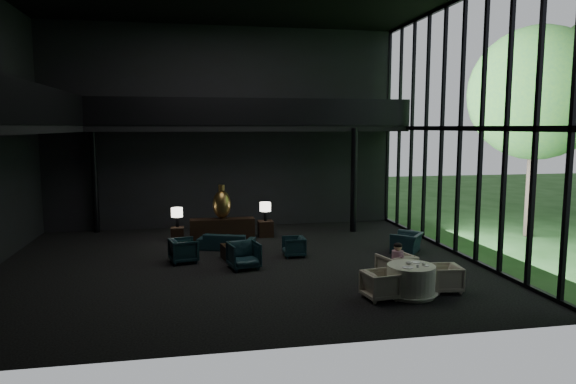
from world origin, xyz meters
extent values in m
cube|color=black|center=(0.00, 0.00, 0.00)|extent=(14.00, 12.00, 0.02)
cube|color=black|center=(0.00, 6.00, 4.00)|extent=(14.00, 0.04, 8.00)
cube|color=black|center=(0.00, -6.00, 4.00)|extent=(14.00, 0.04, 8.00)
cube|color=black|center=(-6.00, 0.00, 4.00)|extent=(2.00, 12.00, 0.25)
cube|color=black|center=(1.00, 5.00, 4.00)|extent=(12.00, 2.00, 0.25)
cube|color=black|center=(-5.00, 0.00, 4.60)|extent=(0.06, 12.00, 1.00)
cube|color=black|center=(1.00, 4.00, 4.60)|extent=(12.00, 0.06, 1.00)
cylinder|color=black|center=(-5.00, 5.70, 2.00)|extent=(0.24, 0.24, 4.00)
cylinder|color=black|center=(4.80, 4.00, 2.00)|extent=(0.24, 0.24, 4.00)
cylinder|color=#382D23|center=(11.00, 2.00, 2.45)|extent=(0.36, 0.36, 4.90)
sphere|color=#2B5E21|center=(11.00, 2.00, 5.25)|extent=(4.80, 4.80, 4.80)
cube|color=black|center=(-0.29, 3.59, 0.37)|extent=(2.32, 0.53, 0.74)
ellipsoid|color=olive|center=(-0.29, 3.69, 1.25)|extent=(0.66, 0.66, 1.02)
cylinder|color=olive|center=(-0.29, 3.69, 1.86)|extent=(0.23, 0.23, 0.21)
cube|color=black|center=(-1.89, 3.53, 0.25)|extent=(0.45, 0.45, 0.50)
cylinder|color=black|center=(-1.89, 3.64, 0.68)|extent=(0.12, 0.12, 0.36)
cylinder|color=white|center=(-1.89, 3.64, 1.02)|extent=(0.41, 0.41, 0.33)
cube|color=black|center=(1.31, 3.69, 0.30)|extent=(0.54, 0.54, 0.59)
cylinder|color=black|center=(1.31, 3.72, 0.77)|extent=(0.12, 0.12, 0.36)
cylinder|color=white|center=(1.31, 3.72, 1.11)|extent=(0.41, 0.41, 0.33)
imported|color=#1A3240|center=(-0.24, 1.96, 0.32)|extent=(1.72, 1.01, 0.65)
imported|color=#0F2A34|center=(-1.63, 0.51, 0.41)|extent=(0.91, 0.95, 0.82)
imported|color=black|center=(1.76, 0.60, 0.30)|extent=(0.56, 0.60, 0.61)
imported|color=black|center=(0.08, -0.50, 0.47)|extent=(1.07, 1.02, 0.94)
imported|color=#142A34|center=(5.48, 0.45, 0.39)|extent=(1.03, 1.07, 0.79)
cube|color=black|center=(0.06, 0.55, 0.22)|extent=(1.16, 1.16, 0.44)
cylinder|color=white|center=(3.79, -3.63, 0.38)|extent=(1.15, 1.15, 0.75)
cone|color=white|center=(3.79, -3.63, 0.05)|extent=(1.30, 1.30, 0.10)
imported|color=#B6AB8C|center=(3.85, -2.58, 0.45)|extent=(1.05, 1.00, 0.90)
imported|color=beige|center=(4.76, -3.49, 0.35)|extent=(0.71, 0.74, 0.70)
imported|color=#BCB99D|center=(2.97, -3.74, 0.36)|extent=(0.75, 0.79, 0.71)
cylinder|color=#C27E9C|center=(3.84, -2.69, 0.66)|extent=(0.30, 0.30, 0.43)
sphere|color=#D8A884|center=(3.84, -2.69, 0.98)|extent=(0.21, 0.21, 0.21)
ellipsoid|color=black|center=(3.84, -2.69, 1.01)|extent=(0.22, 0.22, 0.15)
cylinder|color=white|center=(3.62, -3.83, 0.76)|extent=(0.29, 0.29, 0.02)
cylinder|color=white|center=(4.02, -3.43, 0.76)|extent=(0.28, 0.28, 0.02)
cylinder|color=white|center=(4.12, -3.75, 0.76)|extent=(0.19, 0.19, 0.01)
cylinder|color=white|center=(4.08, -3.70, 0.79)|extent=(0.11, 0.11, 0.06)
ellipsoid|color=white|center=(3.76, -3.54, 0.79)|extent=(0.15, 0.15, 0.07)
cylinder|color=#99999E|center=(3.85, -3.85, 0.78)|extent=(0.07, 0.07, 0.07)
camera|label=1|loc=(-1.33, -14.85, 4.04)|focal=32.00mm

